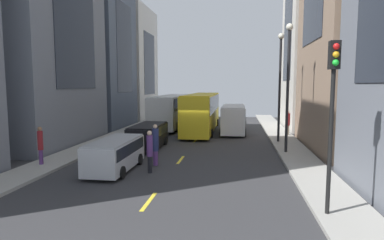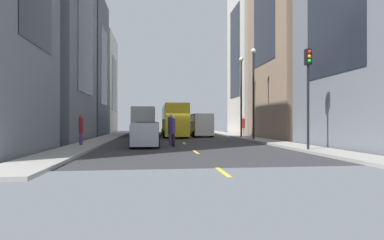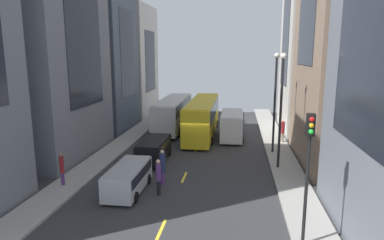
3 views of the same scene
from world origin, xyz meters
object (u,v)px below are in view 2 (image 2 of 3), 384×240
Objects in this scene: delivery_van_white at (201,123)px; pedestrian_waiting_curb at (81,128)px; city_bus_white at (144,119)px; car_black_0 at (148,130)px; pedestrian_crossing_mid at (173,129)px; traffic_light_near_corner at (308,79)px; pedestrian_walking_far at (170,128)px; streetcar_yellow at (174,118)px; car_silver_1 at (145,133)px; pedestrian_crossing_near at (243,125)px.

delivery_van_white reaches higher than pedestrian_waiting_curb.
city_bus_white is 2.43× the size of car_black_0.
traffic_light_near_corner is (7.40, -4.61, 2.94)m from pedestrian_crossing_mid.
pedestrian_walking_far is at bearing -108.04° from delivery_van_white.
pedestrian_walking_far is at bearing -123.71° from pedestrian_waiting_curb.
pedestrian_crossing_mid is 9.20m from traffic_light_near_corner.
car_black_0 is (-2.83, -9.18, -1.13)m from streetcar_yellow.
pedestrian_crossing_mid is (2.51, -17.76, -0.82)m from city_bus_white.
traffic_light_near_corner reaches higher than car_silver_1.
delivery_van_white is at bearing 175.77° from pedestrian_walking_far.
streetcar_yellow is 8.14m from pedestrian_crossing_near.
car_black_0 is at bearing -133.38° from pedestrian_crossing_near.
traffic_light_near_corner is (13.59, -4.96, 2.84)m from pedestrian_waiting_curb.
pedestrian_walking_far reaches higher than car_black_0.
pedestrian_crossing_near is (11.19, -4.79, -0.74)m from city_bus_white.
city_bus_white is 17.62m from car_silver_1.
city_bus_white is 1.96× the size of traffic_light_near_corner.
city_bus_white is at bearing 171.07° from pedestrian_crossing_near.
car_black_0 is (0.66, -11.46, -1.01)m from city_bus_white.
pedestrian_crossing_mid is (-8.68, -12.97, -0.09)m from pedestrian_crossing_near.
traffic_light_near_corner is (6.41, -20.08, 2.00)m from streetcar_yellow.
pedestrian_crossing_mid is at bearing -105.75° from delivery_van_white.
car_black_0 is at bearing -145.99° from pedestrian_walking_far.
traffic_light_near_corner is at bearing -79.76° from delivery_van_white.
city_bus_white is 12.19m from pedestrian_crossing_near.
streetcar_yellow reaches higher than car_silver_1.
city_bus_white is 7.44m from delivery_van_white.
pedestrian_waiting_curb is at bearing -126.16° from car_black_0.
delivery_van_white is 14.75m from pedestrian_crossing_mid.
car_silver_1 is at bearing -137.38° from pedestrian_waiting_curb.
pedestrian_waiting_curb is (-10.19, -13.84, -0.23)m from delivery_van_white.
car_silver_1 is 1.92m from pedestrian_crossing_mid.
traffic_light_near_corner reaches higher than streetcar_yellow.
streetcar_yellow is 3.33m from delivery_van_white.
traffic_light_near_corner is (-1.29, -17.58, 2.85)m from pedestrian_crossing_near.
pedestrian_walking_far reaches higher than pedestrian_crossing_near.
pedestrian_walking_far reaches higher than car_silver_1.
city_bus_white is at bearing 64.46° from pedestrian_crossing_mid.
pedestrian_walking_far is (-4.11, -12.61, -0.30)m from delivery_van_white.
streetcar_yellow is at bearing 107.70° from traffic_light_near_corner.
pedestrian_waiting_curb is at bearing 143.19° from pedestrian_crossing_mid.
pedestrian_crossing_near is 17.86m from traffic_light_near_corner.
pedestrian_crossing_near is at bearing 85.81° from traffic_light_near_corner.
car_black_0 is 14.63m from traffic_light_near_corner.
delivery_van_white reaches higher than car_silver_1.
city_bus_white is 2.46× the size of car_silver_1.
delivery_van_white is 1.04× the size of traffic_light_near_corner.
car_black_0 is at bearing -107.13° from streetcar_yellow.
pedestrian_crossing_near is at bearing -94.78° from pedestrian_waiting_curb.
pedestrian_crossing_near is (7.70, -2.50, -0.86)m from streetcar_yellow.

